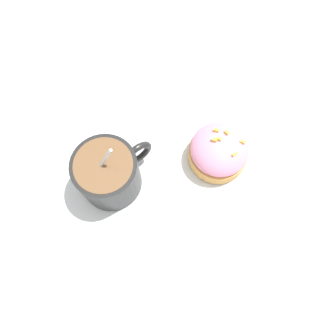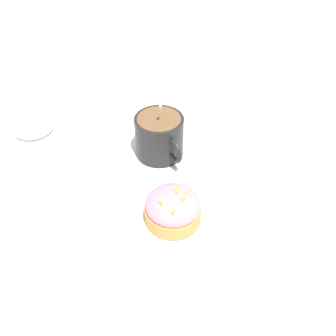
% 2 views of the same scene
% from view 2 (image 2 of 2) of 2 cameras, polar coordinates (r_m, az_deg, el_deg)
% --- Properties ---
extents(ground_plane, '(3.00, 3.00, 0.00)m').
position_cam_2_polar(ground_plane, '(0.65, -0.51, -2.29)').
color(ground_plane, silver).
extents(paper_napkin, '(0.37, 0.38, 0.00)m').
position_cam_2_polar(paper_napkin, '(0.65, -0.51, -2.19)').
color(paper_napkin, white).
rests_on(paper_napkin, ground_plane).
extents(coffee_cup, '(0.11, 0.08, 0.11)m').
position_cam_2_polar(coffee_cup, '(0.68, -1.22, 4.83)').
color(coffee_cup, black).
rests_on(coffee_cup, paper_napkin).
extents(frosted_pastry, '(0.08, 0.08, 0.06)m').
position_cam_2_polar(frosted_pastry, '(0.58, 0.73, -5.80)').
color(frosted_pastry, '#D19347').
rests_on(frosted_pastry, paper_napkin).
extents(sugar_bowl, '(0.07, 0.07, 0.06)m').
position_cam_2_polar(sugar_bowl, '(0.74, -18.69, 4.51)').
color(sugar_bowl, white).
rests_on(sugar_bowl, ground_plane).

